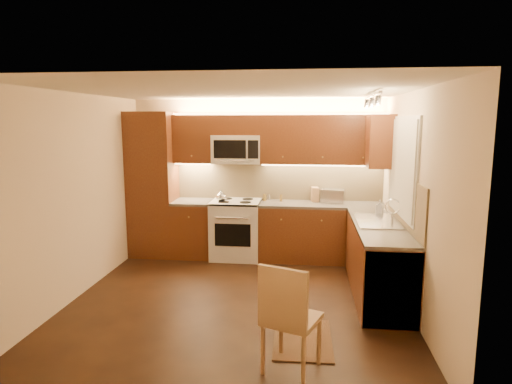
# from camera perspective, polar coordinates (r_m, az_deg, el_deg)

# --- Properties ---
(floor) EXTENTS (4.00, 4.00, 0.01)m
(floor) POSITION_cam_1_polar(r_m,az_deg,el_deg) (5.50, -2.29, -13.87)
(floor) COLOR black
(floor) RESTS_ON ground
(ceiling) EXTENTS (4.00, 4.00, 0.01)m
(ceiling) POSITION_cam_1_polar(r_m,az_deg,el_deg) (5.07, -2.47, 13.09)
(ceiling) COLOR beige
(ceiling) RESTS_ON ground
(wall_back) EXTENTS (4.00, 0.01, 2.50)m
(wall_back) POSITION_cam_1_polar(r_m,az_deg,el_deg) (7.10, 0.16, 1.90)
(wall_back) COLOR beige
(wall_back) RESTS_ON ground
(wall_front) EXTENTS (4.00, 0.01, 2.50)m
(wall_front) POSITION_cam_1_polar(r_m,az_deg,el_deg) (3.23, -8.00, -7.21)
(wall_front) COLOR beige
(wall_front) RESTS_ON ground
(wall_left) EXTENTS (0.01, 4.00, 2.50)m
(wall_left) POSITION_cam_1_polar(r_m,az_deg,el_deg) (5.80, -22.28, -0.47)
(wall_left) COLOR beige
(wall_left) RESTS_ON ground
(wall_right) EXTENTS (0.01, 4.00, 2.50)m
(wall_right) POSITION_cam_1_polar(r_m,az_deg,el_deg) (5.22, 19.87, -1.35)
(wall_right) COLOR beige
(wall_right) RESTS_ON ground
(pantry) EXTENTS (0.70, 0.60, 2.30)m
(pantry) POSITION_cam_1_polar(r_m,az_deg,el_deg) (7.20, -13.28, 0.95)
(pantry) COLOR #451C0E
(pantry) RESTS_ON floor
(base_cab_back_left) EXTENTS (0.62, 0.60, 0.86)m
(base_cab_back_left) POSITION_cam_1_polar(r_m,az_deg,el_deg) (7.15, -8.06, -4.85)
(base_cab_back_left) COLOR #451C0E
(base_cab_back_left) RESTS_ON floor
(counter_back_left) EXTENTS (0.62, 0.60, 0.04)m
(counter_back_left) POSITION_cam_1_polar(r_m,az_deg,el_deg) (7.05, -8.14, -1.30)
(counter_back_left) COLOR #3C3A37
(counter_back_left) RESTS_ON base_cab_back_left
(base_cab_back_right) EXTENTS (1.92, 0.60, 0.86)m
(base_cab_back_right) POSITION_cam_1_polar(r_m,az_deg,el_deg) (6.92, 8.49, -5.32)
(base_cab_back_right) COLOR #451C0E
(base_cab_back_right) RESTS_ON floor
(counter_back_right) EXTENTS (1.92, 0.60, 0.04)m
(counter_back_right) POSITION_cam_1_polar(r_m,az_deg,el_deg) (6.82, 8.58, -1.66)
(counter_back_right) COLOR #3C3A37
(counter_back_right) RESTS_ON base_cab_back_right
(base_cab_right) EXTENTS (0.60, 2.00, 0.86)m
(base_cab_right) POSITION_cam_1_polar(r_m,az_deg,el_deg) (5.74, 15.56, -8.64)
(base_cab_right) COLOR #451C0E
(base_cab_right) RESTS_ON floor
(counter_right) EXTENTS (0.60, 2.00, 0.04)m
(counter_right) POSITION_cam_1_polar(r_m,az_deg,el_deg) (5.62, 15.76, -4.27)
(counter_right) COLOR #3C3A37
(counter_right) RESTS_ON base_cab_right
(dishwasher) EXTENTS (0.58, 0.60, 0.84)m
(dishwasher) POSITION_cam_1_polar(r_m,az_deg,el_deg) (5.09, 16.77, -11.05)
(dishwasher) COLOR silver
(dishwasher) RESTS_ON floor
(backsplash_back) EXTENTS (3.30, 0.02, 0.60)m
(backsplash_back) POSITION_cam_1_polar(r_m,az_deg,el_deg) (7.07, 2.97, 1.44)
(backsplash_back) COLOR tan
(backsplash_back) RESTS_ON wall_back
(backsplash_right) EXTENTS (0.02, 2.00, 0.60)m
(backsplash_right) POSITION_cam_1_polar(r_m,az_deg,el_deg) (5.61, 18.83, -1.10)
(backsplash_right) COLOR tan
(backsplash_right) RESTS_ON wall_right
(upper_cab_back_left) EXTENTS (0.62, 0.35, 0.75)m
(upper_cab_back_left) POSITION_cam_1_polar(r_m,az_deg,el_deg) (7.06, -8.07, 6.86)
(upper_cab_back_left) COLOR #451C0E
(upper_cab_back_left) RESTS_ON wall_back
(upper_cab_back_right) EXTENTS (1.92, 0.35, 0.75)m
(upper_cab_back_right) POSITION_cam_1_polar(r_m,az_deg,el_deg) (6.83, 8.75, 6.76)
(upper_cab_back_right) COLOR #451C0E
(upper_cab_back_right) RESTS_ON wall_back
(upper_cab_bridge) EXTENTS (0.76, 0.35, 0.31)m
(upper_cab_bridge) POSITION_cam_1_polar(r_m,az_deg,el_deg) (6.91, -2.50, 8.71)
(upper_cab_bridge) COLOR #451C0E
(upper_cab_bridge) RESTS_ON wall_back
(upper_cab_right_corner) EXTENTS (0.35, 0.50, 0.75)m
(upper_cab_right_corner) POSITION_cam_1_polar(r_m,az_deg,el_deg) (6.48, 15.87, 6.39)
(upper_cab_right_corner) COLOR #451C0E
(upper_cab_right_corner) RESTS_ON wall_right
(stove) EXTENTS (0.76, 0.65, 0.92)m
(stove) POSITION_cam_1_polar(r_m,az_deg,el_deg) (6.97, -2.60, -4.86)
(stove) COLOR silver
(stove) RESTS_ON floor
(microwave) EXTENTS (0.76, 0.38, 0.44)m
(microwave) POSITION_cam_1_polar(r_m,az_deg,el_deg) (6.91, -2.50, 5.60)
(microwave) COLOR silver
(microwave) RESTS_ON wall_back
(window_frame) EXTENTS (0.03, 1.44, 1.24)m
(window_frame) POSITION_cam_1_polar(r_m,az_deg,el_deg) (5.70, 18.68, 3.13)
(window_frame) COLOR silver
(window_frame) RESTS_ON wall_right
(window_blinds) EXTENTS (0.02, 1.36, 1.16)m
(window_blinds) POSITION_cam_1_polar(r_m,az_deg,el_deg) (5.70, 18.48, 3.13)
(window_blinds) COLOR silver
(window_blinds) RESTS_ON wall_right
(sink) EXTENTS (0.52, 0.86, 0.15)m
(sink) POSITION_cam_1_polar(r_m,az_deg,el_deg) (5.74, 15.57, -3.00)
(sink) COLOR silver
(sink) RESTS_ON counter_right
(faucet) EXTENTS (0.20, 0.04, 0.30)m
(faucet) POSITION_cam_1_polar(r_m,az_deg,el_deg) (5.76, 17.37, -2.29)
(faucet) COLOR silver
(faucet) RESTS_ON counter_right
(track_light_bar) EXTENTS (0.04, 1.20, 0.03)m
(track_light_bar) POSITION_cam_1_polar(r_m,az_deg,el_deg) (5.46, 14.91, 12.10)
(track_light_bar) COLOR silver
(track_light_bar) RESTS_ON ceiling
(kettle) EXTENTS (0.17, 0.17, 0.19)m
(kettle) POSITION_cam_1_polar(r_m,az_deg,el_deg) (6.80, -4.55, -0.47)
(kettle) COLOR silver
(kettle) RESTS_ON stove
(toaster_oven) EXTENTS (0.40, 0.33, 0.21)m
(toaster_oven) POSITION_cam_1_polar(r_m,az_deg,el_deg) (6.92, 10.01, -0.48)
(toaster_oven) COLOR silver
(toaster_oven) RESTS_ON counter_back_right
(knife_block) EXTENTS (0.13, 0.18, 0.23)m
(knife_block) POSITION_cam_1_polar(r_m,az_deg,el_deg) (6.96, 7.67, -0.31)
(knife_block) COLOR #9B7246
(knife_block) RESTS_ON counter_back_right
(spice_jar_a) EXTENTS (0.06, 0.06, 0.10)m
(spice_jar_a) POSITION_cam_1_polar(r_m,az_deg,el_deg) (7.04, 1.68, -0.65)
(spice_jar_a) COLOR silver
(spice_jar_a) RESTS_ON counter_back_right
(spice_jar_b) EXTENTS (0.06, 0.06, 0.11)m
(spice_jar_b) POSITION_cam_1_polar(r_m,az_deg,el_deg) (6.97, 1.15, -0.72)
(spice_jar_b) COLOR brown
(spice_jar_b) RESTS_ON counter_back_right
(spice_jar_c) EXTENTS (0.05, 0.05, 0.09)m
(spice_jar_c) POSITION_cam_1_polar(r_m,az_deg,el_deg) (7.07, 1.23, -0.64)
(spice_jar_c) COLOR silver
(spice_jar_c) RESTS_ON counter_back_right
(spice_jar_d) EXTENTS (0.05, 0.05, 0.11)m
(spice_jar_d) POSITION_cam_1_polar(r_m,az_deg,el_deg) (6.93, 3.29, -0.78)
(spice_jar_d) COLOR olive
(spice_jar_d) RESTS_ON counter_back_right
(soap_bottle) EXTENTS (0.11, 0.11, 0.19)m
(soap_bottle) POSITION_cam_1_polar(r_m,az_deg,el_deg) (6.22, 15.81, -1.89)
(soap_bottle) COLOR #B1B1B6
(soap_bottle) RESTS_ON counter_right
(rug) EXTENTS (0.59, 0.87, 0.01)m
(rug) POSITION_cam_1_polar(r_m,az_deg,el_deg) (4.63, 6.10, -18.52)
(rug) COLOR black
(rug) RESTS_ON floor
(dining_chair) EXTENTS (0.56, 0.56, 0.99)m
(dining_chair) POSITION_cam_1_polar(r_m,az_deg,el_deg) (3.94, 4.69, -15.81)
(dining_chair) COLOR #9B7246
(dining_chair) RESTS_ON floor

